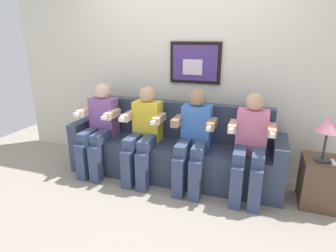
{
  "coord_description": "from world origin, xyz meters",
  "views": [
    {
      "loc": [
        0.96,
        -2.64,
        1.65
      ],
      "look_at": [
        0.0,
        0.15,
        0.7
      ],
      "focal_mm": 29.54,
      "sensor_mm": 36.0,
      "label": 1
    }
  ],
  "objects_px": {
    "couch": "(173,152)",
    "person_right_center": "(194,137)",
    "side_table_right": "(322,182)",
    "spare_remote_on_table": "(333,163)",
    "person_left_center": "(144,131)",
    "person_leftmost": "(99,126)",
    "person_rightmost": "(250,143)",
    "table_lamp": "(328,126)"
  },
  "relations": [
    {
      "from": "couch",
      "to": "person_right_center",
      "type": "xyz_separation_m",
      "value": [
        0.3,
        -0.17,
        0.29
      ]
    },
    {
      "from": "side_table_right",
      "to": "spare_remote_on_table",
      "type": "bearing_deg",
      "value": -56.39
    },
    {
      "from": "couch",
      "to": "person_left_center",
      "type": "xyz_separation_m",
      "value": [
        -0.3,
        -0.17,
        0.29
      ]
    },
    {
      "from": "couch",
      "to": "person_leftmost",
      "type": "relative_size",
      "value": 2.29
    },
    {
      "from": "person_right_center",
      "to": "person_left_center",
      "type": "bearing_deg",
      "value": -179.96
    },
    {
      "from": "person_right_center",
      "to": "side_table_right",
      "type": "height_order",
      "value": "person_right_center"
    },
    {
      "from": "person_leftmost",
      "to": "person_right_center",
      "type": "relative_size",
      "value": 1.0
    },
    {
      "from": "person_leftmost",
      "to": "person_right_center",
      "type": "xyz_separation_m",
      "value": [
        1.2,
        0.0,
        -0.0
      ]
    },
    {
      "from": "side_table_right",
      "to": "person_right_center",
      "type": "bearing_deg",
      "value": -177.36
    },
    {
      "from": "couch",
      "to": "person_left_center",
      "type": "bearing_deg",
      "value": -150.6
    },
    {
      "from": "person_rightmost",
      "to": "spare_remote_on_table",
      "type": "relative_size",
      "value": 8.54
    },
    {
      "from": "side_table_right",
      "to": "couch",
      "type": "bearing_deg",
      "value": 176.21
    },
    {
      "from": "person_leftmost",
      "to": "table_lamp",
      "type": "relative_size",
      "value": 2.41
    },
    {
      "from": "person_left_center",
      "to": "person_rightmost",
      "type": "relative_size",
      "value": 1.0
    },
    {
      "from": "person_leftmost",
      "to": "person_rightmost",
      "type": "bearing_deg",
      "value": 0.0
    },
    {
      "from": "couch",
      "to": "person_left_center",
      "type": "height_order",
      "value": "person_left_center"
    },
    {
      "from": "couch",
      "to": "person_rightmost",
      "type": "relative_size",
      "value": 2.29
    },
    {
      "from": "side_table_right",
      "to": "person_left_center",
      "type": "bearing_deg",
      "value": -178.17
    },
    {
      "from": "person_left_center",
      "to": "table_lamp",
      "type": "xyz_separation_m",
      "value": [
        1.88,
        0.02,
        0.25
      ]
    },
    {
      "from": "spare_remote_on_table",
      "to": "couch",
      "type": "bearing_deg",
      "value": 173.84
    },
    {
      "from": "person_rightmost",
      "to": "side_table_right",
      "type": "xyz_separation_m",
      "value": [
        0.72,
        0.06,
        -0.36
      ]
    },
    {
      "from": "person_right_center",
      "to": "table_lamp",
      "type": "relative_size",
      "value": 2.41
    },
    {
      "from": "couch",
      "to": "spare_remote_on_table",
      "type": "bearing_deg",
      "value": -6.16
    },
    {
      "from": "person_left_center",
      "to": "spare_remote_on_table",
      "type": "bearing_deg",
      "value": -0.33
    },
    {
      "from": "person_leftmost",
      "to": "spare_remote_on_table",
      "type": "height_order",
      "value": "person_leftmost"
    },
    {
      "from": "person_leftmost",
      "to": "person_right_center",
      "type": "bearing_deg",
      "value": 0.02
    },
    {
      "from": "couch",
      "to": "table_lamp",
      "type": "bearing_deg",
      "value": -5.49
    },
    {
      "from": "person_leftmost",
      "to": "couch",
      "type": "bearing_deg",
      "value": 10.64
    },
    {
      "from": "person_leftmost",
      "to": "person_left_center",
      "type": "distance_m",
      "value": 0.6
    },
    {
      "from": "person_left_center",
      "to": "spare_remote_on_table",
      "type": "height_order",
      "value": "person_left_center"
    },
    {
      "from": "person_right_center",
      "to": "couch",
      "type": "bearing_deg",
      "value": 150.7
    },
    {
      "from": "table_lamp",
      "to": "spare_remote_on_table",
      "type": "relative_size",
      "value": 3.54
    },
    {
      "from": "person_left_center",
      "to": "side_table_right",
      "type": "relative_size",
      "value": 2.22
    },
    {
      "from": "person_left_center",
      "to": "person_right_center",
      "type": "xyz_separation_m",
      "value": [
        0.6,
        0.0,
        -0.0
      ]
    },
    {
      "from": "couch",
      "to": "person_leftmost",
      "type": "xyz_separation_m",
      "value": [
        -0.9,
        -0.17,
        0.29
      ]
    },
    {
      "from": "spare_remote_on_table",
      "to": "side_table_right",
      "type": "bearing_deg",
      "value": 123.61
    },
    {
      "from": "side_table_right",
      "to": "spare_remote_on_table",
      "type": "xyz_separation_m",
      "value": [
        0.05,
        -0.07,
        0.26
      ]
    },
    {
      "from": "side_table_right",
      "to": "person_leftmost",
      "type": "bearing_deg",
      "value": -178.6
    },
    {
      "from": "person_leftmost",
      "to": "person_rightmost",
      "type": "xyz_separation_m",
      "value": [
        1.8,
        0.0,
        0.0
      ]
    },
    {
      "from": "table_lamp",
      "to": "spare_remote_on_table",
      "type": "xyz_separation_m",
      "value": [
        0.09,
        -0.03,
        -0.35
      ]
    },
    {
      "from": "couch",
      "to": "person_right_center",
      "type": "bearing_deg",
      "value": -29.3
    },
    {
      "from": "couch",
      "to": "table_lamp",
      "type": "distance_m",
      "value": 1.68
    }
  ]
}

